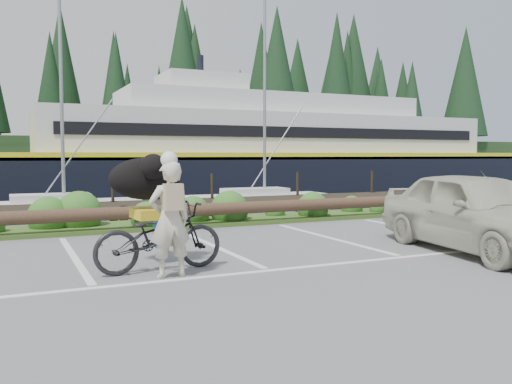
% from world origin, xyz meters
% --- Properties ---
extents(ground, '(72.00, 72.00, 0.00)m').
position_xyz_m(ground, '(0.00, 0.00, 0.00)').
color(ground, '#59595B').
extents(harbor_backdrop, '(170.00, 160.00, 30.00)m').
position_xyz_m(harbor_backdrop, '(0.39, 78.47, -0.00)').
color(harbor_backdrop, '#172838').
rests_on(harbor_backdrop, ground).
extents(vegetation_strip, '(34.00, 1.60, 0.10)m').
position_xyz_m(vegetation_strip, '(0.00, 5.30, 0.05)').
color(vegetation_strip, '#3D5B21').
rests_on(vegetation_strip, ground).
extents(log_rail, '(32.00, 0.30, 0.60)m').
position_xyz_m(log_rail, '(0.00, 4.60, 0.00)').
color(log_rail, '#443021').
rests_on(log_rail, ground).
extents(bicycle, '(2.05, 0.86, 1.05)m').
position_xyz_m(bicycle, '(-1.53, 0.29, 0.53)').
color(bicycle, black).
rests_on(bicycle, ground).
extents(cyclist, '(0.65, 0.45, 1.69)m').
position_xyz_m(cyclist, '(-1.50, -0.18, 0.84)').
color(cyclist, beige).
rests_on(cyclist, ground).
extents(dog, '(0.66, 1.21, 0.68)m').
position_xyz_m(dog, '(-1.58, 0.93, 1.39)').
color(dog, black).
rests_on(dog, bicycle).
extents(parked_car, '(2.37, 4.58, 1.49)m').
position_xyz_m(parked_car, '(4.15, -0.53, 0.74)').
color(parked_car, '#B7B6A1').
rests_on(parked_car, ground).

